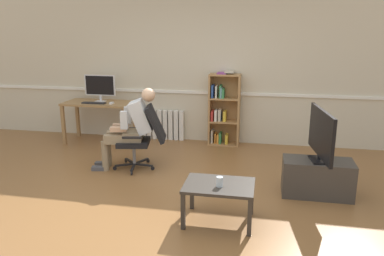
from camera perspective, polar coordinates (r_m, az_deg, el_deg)
ground_plane at (r=4.87m, az=-3.73°, el=-10.42°), size 18.00×18.00×0.00m
back_wall at (r=7.04m, az=1.65°, el=8.84°), size 12.00×0.13×2.70m
computer_desk at (r=7.22m, az=-13.79°, el=2.93°), size 1.25×0.62×0.76m
imac_monitor at (r=7.22m, az=-13.63°, el=6.12°), size 0.59×0.14×0.49m
keyboard at (r=7.09m, az=-14.51°, el=3.66°), size 0.43×0.12×0.02m
computer_mouse at (r=6.97m, az=-11.95°, el=3.68°), size 0.06×0.10×0.03m
bookshelf at (r=6.89m, az=4.66°, el=2.65°), size 0.55×0.29×1.34m
radiator at (r=7.28m, az=-4.41°, el=0.50°), size 0.82×0.08×0.57m
office_chair at (r=5.73m, az=-7.26°, el=-1.04°), size 0.80×0.63×0.97m
person_seated at (r=5.72m, az=-9.17°, el=0.22°), size 0.98×0.49×1.23m
tv_stand at (r=5.11m, az=18.25°, el=-7.11°), size 0.86×0.42×0.46m
tv_screen at (r=4.93m, az=18.80°, el=-0.92°), size 0.24×0.98×0.64m
coffee_table at (r=4.18m, az=4.08°, el=-9.13°), size 0.75×0.55×0.44m
drinking_glass at (r=4.08m, az=4.16°, el=-8.03°), size 0.07×0.07×0.11m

